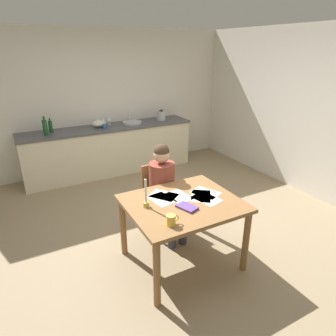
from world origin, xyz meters
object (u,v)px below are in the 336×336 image
person_seated (165,185)px  wine_glass_near_sink (109,119)px  bottle_oil (45,127)px  dining_table (183,211)px  book_magazine (187,207)px  coffee_mug (171,220)px  teacup_on_counter (105,126)px  bottle_vinegar (51,126)px  chair_at_table (159,194)px  wine_glass_by_kettle (103,119)px  candlestick (146,199)px  stovetop_kettle (161,115)px  sink_unit (132,122)px  wine_glass_back_left (98,120)px  mixing_bowl (99,124)px

person_seated → wine_glass_near_sink: bearing=87.5°
person_seated → bottle_oil: bearing=115.2°
dining_table → book_magazine: (-0.03, -0.13, 0.12)m
person_seated → coffee_mug: 1.00m
coffee_mug → book_magazine: size_ratio=0.61×
teacup_on_counter → bottle_vinegar: bearing=166.0°
chair_at_table → person_seated: person_seated is taller
wine_glass_by_kettle → book_magazine: bearing=-92.1°
chair_at_table → candlestick: (-0.47, -0.65, 0.35)m
chair_at_table → stovetop_kettle: (1.15, 2.18, 0.51)m
chair_at_table → wine_glass_near_sink: bearing=87.2°
bottle_oil → bottle_vinegar: bearing=57.9°
bottle_oil → chair_at_table: bearing=-63.4°
person_seated → coffee_mug: size_ratio=9.53×
dining_table → sink_unit: size_ratio=3.24×
book_magazine → wine_glass_by_kettle: bearing=68.8°
person_seated → bottle_vinegar: size_ratio=4.97×
wine_glass_back_left → sink_unit: bearing=-13.2°
sink_unit → stovetop_kettle: 0.63m
dining_table → wine_glass_back_left: (-0.01, 3.07, 0.36)m
dining_table → bottle_oil: (-0.96, 2.82, 0.39)m
wine_glass_back_left → bottle_oil: bearing=-165.4°
bottle_oil → mixing_bowl: (0.94, 0.16, -0.08)m
stovetop_kettle → wine_glass_near_sink: size_ratio=1.43×
stovetop_kettle → wine_glass_by_kettle: stovetop_kettle is taller
book_magazine → wine_glass_near_sink: bearing=66.8°
coffee_mug → book_magazine: coffee_mug is taller
candlestick → book_magazine: candlestick is taller
coffee_mug → wine_glass_back_left: 3.41m
chair_at_table → mixing_bowl: 2.29m
mixing_bowl → stovetop_kettle: bearing=-2.7°
coffee_mug → bottle_oil: bottle_oil is taller
candlestick → bottle_oil: 2.80m
dining_table → mixing_bowl: size_ratio=4.58×
book_magazine → candlestick: bearing=128.5°
stovetop_kettle → teacup_on_counter: bearing=-172.9°
chair_at_table → bottle_oil: (-1.05, 2.08, 0.54)m
wine_glass_by_kettle → chair_at_table: bearing=-90.0°
wine_glass_near_sink → teacup_on_counter: wine_glass_near_sink is taller
coffee_mug → wine_glass_near_sink: wine_glass_near_sink is taller
sink_unit → teacup_on_counter: size_ratio=3.32×
sink_unit → book_magazine: bearing=-101.8°
coffee_mug → candlestick: candlestick is taller
stovetop_kettle → teacup_on_counter: 1.22m
stovetop_kettle → wine_glass_back_left: size_ratio=1.43×
bottle_oil → wine_glass_by_kettle: size_ratio=2.06×
coffee_mug → bottle_oil: size_ratio=0.39×
coffee_mug → bottle_vinegar: bearing=99.3°
coffee_mug → sink_unit: size_ratio=0.35×
sink_unit → stovetop_kettle: sink_unit is taller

